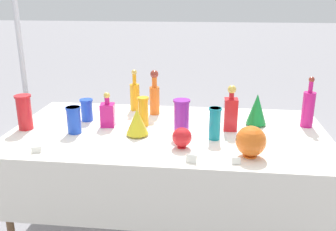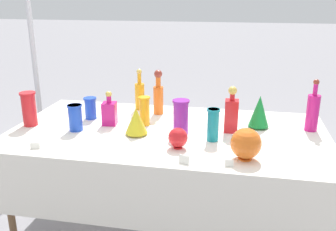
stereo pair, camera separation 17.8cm
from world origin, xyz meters
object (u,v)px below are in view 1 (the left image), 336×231
at_px(square_decanter_1, 108,114).
at_px(slender_vase_1, 215,123).
at_px(tall_bottle_1, 135,95).
at_px(slender_vase_4, 87,109).
at_px(cardboard_box_behind_left, 165,140).
at_px(canopy_pole, 21,56).
at_px(slender_vase_0, 74,119).
at_px(slender_vase_3, 24,111).
at_px(fluted_vase_1, 137,122).
at_px(slender_vase_2, 143,111).
at_px(tall_bottle_0, 155,95).
at_px(fluted_vase_0, 257,109).
at_px(cardboard_box_behind_right, 226,153).
at_px(square_decanter_0, 231,112).
at_px(slender_vase_5, 182,116).
at_px(round_bowl_0, 182,137).
at_px(tall_bottle_2, 308,108).
at_px(round_bowl_1, 251,141).

relative_size(square_decanter_1, slender_vase_1, 1.17).
xyz_separation_m(tall_bottle_1, slender_vase_4, (-0.28, -0.28, -0.03)).
xyz_separation_m(cardboard_box_behind_left, canopy_pole, (-1.13, -0.62, 0.94)).
bearing_deg(slender_vase_0, square_decanter_1, 40.35).
relative_size(slender_vase_3, fluted_vase_1, 1.31).
bearing_deg(slender_vase_2, slender_vase_4, 172.08).
height_order(tall_bottle_1, cardboard_box_behind_left, tall_bottle_1).
relative_size(slender_vase_1, slender_vase_4, 1.30).
xyz_separation_m(tall_bottle_0, canopy_pole, (-1.18, 0.37, 0.20)).
relative_size(fluted_vase_0, canopy_pole, 0.08).
bearing_deg(cardboard_box_behind_right, slender_vase_4, -138.77).
xyz_separation_m(square_decanter_0, slender_vase_2, (-0.57, 0.02, -0.02)).
relative_size(tall_bottle_0, fluted_vase_1, 1.88).
bearing_deg(square_decanter_1, slender_vase_0, -139.65).
xyz_separation_m(tall_bottle_0, fluted_vase_1, (-0.04, -0.45, -0.05)).
xyz_separation_m(tall_bottle_1, slender_vase_5, (0.39, -0.46, -0.00)).
bearing_deg(slender_vase_2, square_decanter_1, -171.33).
bearing_deg(cardboard_box_behind_left, tall_bottle_1, -97.25).
xyz_separation_m(slender_vase_3, round_bowl_0, (1.04, -0.19, -0.06)).
bearing_deg(tall_bottle_2, round_bowl_0, -150.30).
height_order(slender_vase_5, fluted_vase_1, slender_vase_5).
bearing_deg(round_bowl_1, tall_bottle_2, 52.05).
height_order(cardboard_box_behind_right, canopy_pole, canopy_pole).
bearing_deg(fluted_vase_0, cardboard_box_behind_left, 123.16).
height_order(slender_vase_0, round_bowl_0, slender_vase_0).
xyz_separation_m(slender_vase_2, cardboard_box_behind_left, (-0.01, 1.25, -0.71)).
xyz_separation_m(square_decanter_0, cardboard_box_behind_left, (-0.58, 1.27, -0.73)).
distance_m(tall_bottle_2, slender_vase_3, 1.85).
bearing_deg(cardboard_box_behind_left, slender_vase_1, -71.65).
bearing_deg(round_bowl_0, tall_bottle_2, 29.70).
bearing_deg(slender_vase_4, round_bowl_0, -30.14).
height_order(round_bowl_0, cardboard_box_behind_right, round_bowl_0).
distance_m(slender_vase_2, cardboard_box_behind_right, 1.31).
relative_size(square_decanter_0, cardboard_box_behind_left, 0.51).
height_order(slender_vase_4, fluted_vase_1, fluted_vase_1).
xyz_separation_m(slender_vase_5, round_bowl_1, (0.40, -0.31, -0.03)).
height_order(round_bowl_1, cardboard_box_behind_left, round_bowl_1).
height_order(fluted_vase_1, round_bowl_0, fluted_vase_1).
xyz_separation_m(square_decanter_0, square_decanter_1, (-0.80, -0.02, -0.04)).
bearing_deg(square_decanter_1, slender_vase_4, 152.10).
xyz_separation_m(tall_bottle_2, fluted_vase_0, (-0.33, -0.01, -0.02)).
bearing_deg(square_decanter_0, slender_vase_4, 175.76).
relative_size(tall_bottle_2, square_decanter_1, 1.46).
height_order(slender_vase_4, slender_vase_5, slender_vase_5).
relative_size(square_decanter_0, round_bowl_0, 2.46).
height_order(square_decanter_0, fluted_vase_0, square_decanter_0).
bearing_deg(round_bowl_0, slender_vase_4, 149.86).
bearing_deg(tall_bottle_1, slender_vase_0, -118.34).
relative_size(slender_vase_0, fluted_vase_1, 0.99).
bearing_deg(slender_vase_5, round_bowl_1, -37.64).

